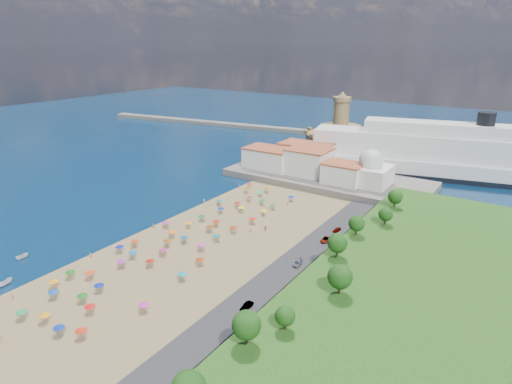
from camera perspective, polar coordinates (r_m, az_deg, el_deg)
The scene contains 13 objects.
ground at distance 141.14m, azimuth -7.04°, elevation -5.58°, with size 700.00×700.00×0.00m, color #071938.
terrace at distance 193.62m, azimuth 9.41°, elevation 1.79°, with size 90.00×36.00×3.00m, color #59544C.
jetty at distance 233.13m, azimuth 8.12°, elevation 4.80°, with size 18.00×70.00×2.40m, color #59544C.
breakwater at distance 321.40m, azimuth -4.28°, elevation 8.99°, with size 200.00×7.00×2.60m, color #59544C.
waterfront_buildings at distance 197.82m, azimuth 6.16°, elevation 4.25°, with size 57.00×29.00×11.00m.
domed_building at distance 182.80m, azimuth 14.97°, elevation 2.77°, with size 16.00×16.00×15.00m.
fortress at distance 258.61m, azimuth 11.12°, elevation 7.33°, with size 40.00×40.00×32.40m.
cruise_ship at distance 214.48m, azimuth 22.75°, elevation 4.35°, with size 140.54×52.80×30.48m.
beach_parasols at distance 133.86m, azimuth -10.54°, elevation -6.21°, with size 32.55×114.60×2.20m.
beachgoers at distance 150.73m, azimuth -4.47°, elevation -3.33°, with size 34.81×99.87×1.90m.
moored_boats at distance 134.87m, azimuth -29.62°, elevation -9.08°, with size 12.18×13.93×1.52m.
parked_cars at distance 124.77m, azimuth 6.73°, elevation -8.41°, with size 2.40×55.37×1.32m.
hillside_trees at distance 103.56m, azimuth 9.44°, elevation -9.32°, with size 13.45×107.42×7.16m.
Camera 1 is at (84.79, -95.96, 59.36)m, focal length 30.00 mm.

